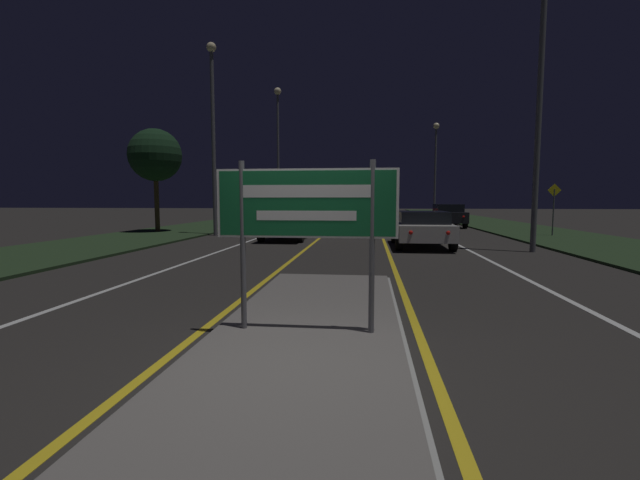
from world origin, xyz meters
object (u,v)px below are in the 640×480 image
Objects in this scene: car_approaching_0 at (287,223)px; streetlight_right_far at (436,156)px; car_receding_1 at (447,215)px; car_receding_2 at (387,211)px; warning_sign at (554,204)px; highway_sign at (306,211)px; streetlight_left_near at (213,121)px; streetlight_left_far at (278,135)px; car_receding_0 at (422,228)px; car_receding_3 at (385,208)px; streetlight_right_near at (540,83)px.

streetlight_right_far is at bearing 65.96° from car_approaching_0.
car_approaching_0 is (-8.55, -9.63, -0.05)m from car_receding_1.
car_receding_2 is (-3.33, 10.56, -0.04)m from car_receding_1.
warning_sign is (12.04, 2.38, 0.80)m from car_approaching_0.
highway_sign is 35.43m from streetlight_right_far.
highway_sign reaches higher than car_approaching_0.
car_approaching_0 is 12.30m from warning_sign.
streetlight_left_near is 13.99m from streetlight_left_far.
warning_sign is at bearing -64.26° from car_receding_1.
streetlight_left_near is 11.14m from car_receding_0.
streetlight_right_far is at bearing 80.47° from car_receding_0.
warning_sign is at bearing -82.22° from streetlight_right_far.
streetlight_right_far is 1.82× the size of car_receding_3.
car_receding_3 is at bearing 80.66° from car_approaching_0.
car_receding_0 is 8.25m from warning_sign.
highway_sign is 0.52× the size of car_receding_0.
car_receding_1 is at bearing 91.74° from streetlight_right_near.
streetlight_left_near is 6.22m from car_approaching_0.
streetlight_right_near is (12.76, -5.14, 0.01)m from streetlight_left_near.
streetlight_left_near is at bearing -115.68° from car_receding_2.
streetlight_right_near is at bearing -81.12° from car_receding_2.
streetlight_right_far is 13.72m from car_receding_3.
car_receding_0 is (2.70, 10.78, -0.88)m from highway_sign.
car_approaching_0 is at bearing -168.82° from warning_sign.
streetlight_left_far is 22.89m from streetlight_right_near.
car_receding_0 is 35.97m from car_receding_3.
streetlight_left_near is at bearing 158.06° from streetlight_right_near.
car_receding_1 is 1.02× the size of car_approaching_0.
streetlight_right_far is (6.69, 34.55, 4.07)m from highway_sign.
streetlight_left_far is at bearing 123.46° from streetlight_right_near.
car_receding_1 is at bearing 115.74° from warning_sign.
streetlight_right_near is at bearing -22.63° from car_approaching_0.
car_receding_2 reaches higher than car_receding_0.
warning_sign reaches higher than car_receding_0.
warning_sign is (6.56, 4.92, 0.80)m from car_receding_0.
car_receding_2 is (-3.74, 23.92, -4.71)m from streetlight_right_near.
streetlight_left_far is 2.30× the size of car_approaching_0.
car_receding_3 is at bearing 88.80° from car_receding_2.
car_approaching_0 is (-5.22, -20.19, -0.01)m from car_receding_2.
streetlight_right_far reaches higher than car_receding_3.
car_receding_2 is (-4.25, -1.04, -4.94)m from streetlight_right_far.
highway_sign reaches higher than car_receding_1.
car_receding_0 is 0.91× the size of car_receding_3.
streetlight_right_near is 10.79m from car_approaching_0.
streetlight_right_far is 1.85× the size of car_receding_1.
car_receding_3 is at bearing 89.97° from car_receding_0.
streetlight_left_far is at bearing -155.74° from streetlight_right_far.
streetlight_right_far reaches higher than car_approaching_0.
highway_sign reaches higher than car_receding_3.
highway_sign is 23.68m from car_receding_1.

